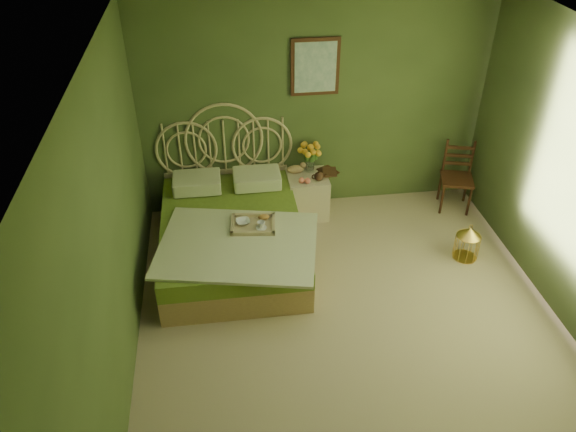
{
  "coord_description": "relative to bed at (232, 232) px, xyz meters",
  "views": [
    {
      "loc": [
        -1.11,
        -3.63,
        3.89
      ],
      "look_at": [
        -0.48,
        1.0,
        0.65
      ],
      "focal_mm": 35.0,
      "sensor_mm": 36.0,
      "label": 1
    }
  ],
  "objects": [
    {
      "name": "coffee_cup",
      "position": [
        0.3,
        -0.29,
        0.27
      ],
      "size": [
        0.1,
        0.1,
        0.08
      ],
      "primitive_type": "imported",
      "rotation": [
        0.0,
        0.0,
        0.21
      ],
      "color": "white",
      "rests_on": "bed"
    },
    {
      "name": "wall_back",
      "position": [
        1.06,
        0.96,
        1.0
      ],
      "size": [
        4.0,
        0.0,
        4.0
      ],
      "primitive_type": "plane",
      "rotation": [
        1.57,
        0.0,
        0.0
      ],
      "color": "#526334",
      "rests_on": "floor"
    },
    {
      "name": "bed",
      "position": [
        0.0,
        0.0,
        0.0
      ],
      "size": [
        1.75,
        2.21,
        1.37
      ],
      "color": "tan",
      "rests_on": "floor"
    },
    {
      "name": "book_lower",
      "position": [
        1.12,
        0.71,
        0.23
      ],
      "size": [
        0.26,
        0.29,
        0.02
      ],
      "primitive_type": "imported",
      "rotation": [
        0.0,
        0.0,
        0.49
      ],
      "color": "#381E0F",
      "rests_on": "nightstand"
    },
    {
      "name": "wall_art",
      "position": [
        1.04,
        0.93,
        1.45
      ],
      "size": [
        0.54,
        0.04,
        0.64
      ],
      "color": "#331C0E",
      "rests_on": "wall_back"
    },
    {
      "name": "birdcage",
      "position": [
        2.52,
        -0.4,
        -0.11
      ],
      "size": [
        0.26,
        0.26,
        0.39
      ],
      "rotation": [
        0.0,
        0.0,
        -0.22
      ],
      "color": "gold",
      "rests_on": "floor"
    },
    {
      "name": "book_upper",
      "position": [
        1.12,
        0.71,
        0.25
      ],
      "size": [
        0.19,
        0.25,
        0.02
      ],
      "primitive_type": "imported",
      "rotation": [
        0.0,
        0.0,
        -0.12
      ],
      "color": "#472819",
      "rests_on": "nightstand"
    },
    {
      "name": "ceiling",
      "position": [
        1.06,
        -1.29,
        2.3
      ],
      "size": [
        4.5,
        4.5,
        0.0
      ],
      "primitive_type": "plane",
      "rotation": [
        3.14,
        0.0,
        0.0
      ],
      "color": "silver",
      "rests_on": "wall_back"
    },
    {
      "name": "wall_left",
      "position": [
        -0.94,
        -1.29,
        1.0
      ],
      "size": [
        0.0,
        4.5,
        4.5
      ],
      "primitive_type": "plane",
      "rotation": [
        1.57,
        0.0,
        1.57
      ],
      "color": "#526334",
      "rests_on": "floor"
    },
    {
      "name": "floor",
      "position": [
        1.06,
        -1.29,
        -0.3
      ],
      "size": [
        4.5,
        4.5,
        0.0
      ],
      "primitive_type": "plane",
      "color": "tan",
      "rests_on": "ground"
    },
    {
      "name": "nightstand",
      "position": [
        0.95,
        0.7,
        0.04
      ],
      "size": [
        0.47,
        0.48,
        0.95
      ],
      "color": "beige",
      "rests_on": "floor"
    },
    {
      "name": "cereal_bowl",
      "position": [
        0.12,
        -0.18,
        0.25
      ],
      "size": [
        0.16,
        0.16,
        0.04
      ],
      "primitive_type": "imported",
      "rotation": [
        0.0,
        0.0,
        0.14
      ],
      "color": "white",
      "rests_on": "bed"
    },
    {
      "name": "chair",
      "position": [
        2.76,
        0.64,
        0.17
      ],
      "size": [
        0.46,
        0.46,
        0.84
      ],
      "rotation": [
        0.0,
        0.0,
        -0.27
      ],
      "color": "#331C0E",
      "rests_on": "floor"
    }
  ]
}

